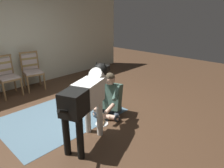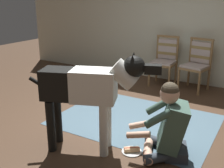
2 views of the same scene
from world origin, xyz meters
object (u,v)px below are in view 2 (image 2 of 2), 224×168
dining_chair_right_of_pair (197,62)px  hot_dog_on_plate (132,150)px  dining_chair_left_of_pair (165,58)px  large_dog (89,88)px  person_sitting_on_floor (168,127)px

dining_chair_right_of_pair → hot_dog_on_plate: dining_chair_right_of_pair is taller
dining_chair_left_of_pair → large_dog: size_ratio=0.69×
large_dog → person_sitting_on_floor: bearing=20.9°
dining_chair_left_of_pair → dining_chair_right_of_pair: (0.64, -0.00, 0.00)m
person_sitting_on_floor → hot_dog_on_plate: size_ratio=3.69×
person_sitting_on_floor → large_dog: bearing=-159.1°
person_sitting_on_floor → hot_dog_on_plate: (-0.37, -0.14, -0.34)m
large_dog → hot_dog_on_plate: 0.89m
hot_dog_on_plate → dining_chair_left_of_pair: bearing=102.9°
dining_chair_left_of_pair → person_sitting_on_floor: 2.72m
dining_chair_right_of_pair → dining_chair_left_of_pair: bearing=179.9°
dining_chair_left_of_pair → dining_chair_right_of_pair: 0.64m
dining_chair_left_of_pair → hot_dog_on_plate: size_ratio=4.12×
dining_chair_right_of_pair → hot_dog_on_plate: bearing=-90.7°
dining_chair_left_of_pair → large_dog: 2.86m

